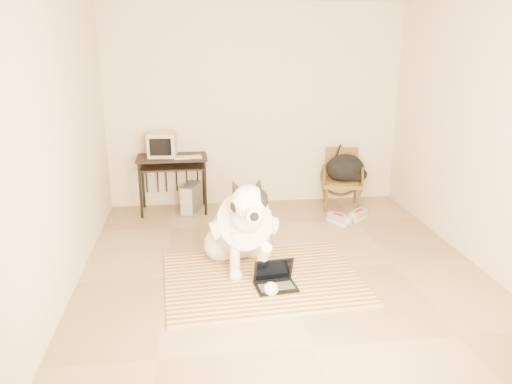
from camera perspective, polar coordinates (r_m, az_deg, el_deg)
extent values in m
plane|color=#987D5D|center=(5.09, 3.10, -8.95)|extent=(4.50, 4.50, 0.00)
plane|color=beige|center=(6.85, -0.10, 9.73)|extent=(4.50, 0.00, 4.50)
plane|color=beige|center=(2.55, 12.59, -3.63)|extent=(4.50, 0.00, 4.50)
plane|color=beige|center=(4.72, -21.36, 5.15)|extent=(0.00, 4.50, 4.50)
plane|color=beige|center=(5.39, 24.90, 6.10)|extent=(0.00, 4.50, 4.50)
cube|color=#B6501A|center=(4.41, 2.28, -13.15)|extent=(1.88, 0.40, 0.02)
cube|color=#2E6932|center=(4.66, 1.47, -11.42)|extent=(1.88, 0.40, 0.02)
cube|color=#653874|center=(4.90, 0.75, -9.85)|extent=(1.88, 0.40, 0.02)
cube|color=yellow|center=(5.15, 0.11, -8.44)|extent=(1.88, 0.40, 0.02)
cube|color=#B9A98A|center=(5.41, -0.47, -7.16)|extent=(1.88, 0.40, 0.02)
sphere|color=white|center=(5.24, -4.02, -5.99)|extent=(0.36, 0.36, 0.36)
sphere|color=white|center=(5.30, -0.31, -5.67)|extent=(0.36, 0.36, 0.36)
ellipsoid|color=white|center=(5.24, -2.13, -5.61)|extent=(0.44, 0.40, 0.36)
ellipsoid|color=white|center=(4.96, -1.68, -3.94)|extent=(0.53, 0.86, 0.78)
cylinder|color=silver|center=(4.97, -1.71, -3.88)|extent=(0.60, 0.75, 0.71)
sphere|color=white|center=(4.68, -1.14, -2.96)|extent=(0.30, 0.30, 0.30)
sphere|color=white|center=(4.52, -0.85, -1.23)|extent=(0.33, 0.33, 0.33)
ellipsoid|color=black|center=(4.52, -0.23, -0.92)|extent=(0.26, 0.29, 0.24)
cylinder|color=white|center=(4.40, -0.45, -2.43)|extent=(0.15, 0.19, 0.14)
sphere|color=black|center=(4.31, -0.17, -2.83)|extent=(0.08, 0.08, 0.08)
cone|color=black|center=(4.52, -2.38, 0.51)|extent=(0.16, 0.17, 0.21)
cone|color=black|center=(4.57, 0.28, 0.69)|extent=(0.17, 0.18, 0.21)
torus|color=white|center=(4.64, -1.09, -2.39)|extent=(0.30, 0.18, 0.26)
cylinder|color=white|center=(4.79, -2.43, -7.17)|extent=(0.11, 0.16, 0.50)
cylinder|color=white|center=(4.71, 0.68, -7.94)|extent=(0.14, 0.45, 0.50)
sphere|color=white|center=(4.85, -2.34, -9.55)|extent=(0.13, 0.13, 0.13)
sphere|color=white|center=(4.60, 1.72, -11.04)|extent=(0.13, 0.13, 0.13)
cone|color=black|center=(5.59, -2.94, -5.83)|extent=(0.28, 0.49, 0.13)
cube|color=black|center=(4.71, 2.31, -10.80)|extent=(0.40, 0.31, 0.02)
cube|color=#4B4B4E|center=(4.69, 2.35, -10.73)|extent=(0.34, 0.19, 0.00)
cube|color=black|center=(4.73, 2.01, -8.89)|extent=(0.38, 0.13, 0.25)
cube|color=black|center=(4.72, 2.04, -8.90)|extent=(0.34, 0.11, 0.22)
cube|color=black|center=(6.63, -9.58, 3.90)|extent=(0.92, 0.52, 0.03)
cube|color=black|center=(6.61, -9.54, 2.83)|extent=(0.81, 0.42, 0.02)
cylinder|color=black|center=(6.55, -13.06, 0.10)|extent=(0.04, 0.04, 0.73)
cylinder|color=black|center=(6.96, -12.80, 1.11)|extent=(0.04, 0.04, 0.73)
cylinder|color=black|center=(6.53, -5.82, 0.40)|extent=(0.04, 0.04, 0.73)
cylinder|color=black|center=(6.93, -5.98, 1.40)|extent=(0.04, 0.04, 0.73)
cube|color=#B7AD8F|center=(6.64, -10.67, 5.36)|extent=(0.38, 0.36, 0.31)
cube|color=black|center=(6.48, -10.87, 5.06)|extent=(0.28, 0.04, 0.22)
cube|color=#B7AD8F|center=(6.51, -7.81, 3.96)|extent=(0.37, 0.17, 0.02)
cube|color=#4B4B4E|center=(6.73, -7.41, -0.68)|extent=(0.29, 0.43, 0.38)
cube|color=#B0B1B5|center=(6.55, -7.97, -1.21)|extent=(0.16, 0.06, 0.36)
cube|color=brown|center=(6.91, 9.79, 1.05)|extent=(0.61, 0.60, 0.05)
cylinder|color=#3E2A11|center=(6.90, 9.80, 1.34)|extent=(0.48, 0.48, 0.04)
cube|color=brown|center=(7.07, 9.73, 3.45)|extent=(0.45, 0.13, 0.39)
cylinder|color=#3E2A11|center=(6.74, 8.04, -0.95)|extent=(0.04, 0.04, 0.32)
cylinder|color=#3E2A11|center=(7.15, 7.86, 0.12)|extent=(0.04, 0.04, 0.32)
cylinder|color=#3E2A11|center=(6.78, 11.66, -1.03)|extent=(0.04, 0.04, 0.32)
cylinder|color=#3E2A11|center=(7.19, 11.28, 0.04)|extent=(0.04, 0.04, 0.32)
ellipsoid|color=black|center=(6.86, 10.15, 2.68)|extent=(0.52, 0.43, 0.38)
ellipsoid|color=black|center=(6.87, 11.28, 1.96)|extent=(0.32, 0.26, 0.22)
cube|color=silver|center=(6.41, 9.45, -3.36)|extent=(0.27, 0.33, 0.03)
cube|color=gray|center=(6.39, 9.46, -3.00)|extent=(0.26, 0.32, 0.10)
cube|color=maroon|center=(6.38, 9.48, -2.65)|extent=(0.13, 0.16, 0.02)
cube|color=silver|center=(6.60, 11.58, -2.88)|extent=(0.31, 0.31, 0.03)
cube|color=gray|center=(6.58, 11.60, -2.53)|extent=(0.30, 0.30, 0.10)
cube|color=maroon|center=(6.57, 11.62, -2.18)|extent=(0.15, 0.15, 0.02)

